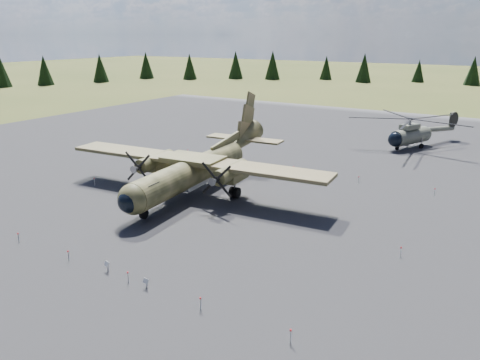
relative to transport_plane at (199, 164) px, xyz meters
The scene contains 8 objects.
ground 8.13m from the transport_plane, 40.32° to the right, with size 500.00×500.00×0.00m, color brown.
apron 8.21m from the transport_plane, 41.00° to the left, with size 120.00×120.00×0.04m, color #59585D.
transport_plane is the anchor object (origin of this frame).
helicopter_near 35.19m from the transport_plane, 65.49° to the left, with size 22.93×22.93×4.44m.
info_placard_left 18.98m from the transport_plane, 73.30° to the right, with size 0.52×0.32×0.77m.
info_placard_right 20.66m from the transport_plane, 63.08° to the right, with size 0.47×0.24×0.71m.
barrier_fence 7.69m from the transport_plane, 43.11° to the right, with size 33.12×29.62×0.85m.
treeline 8.68m from the transport_plane, 23.61° to the right, with size 288.74×288.74×10.97m.
Camera 1 is at (23.04, -33.15, 15.90)m, focal length 35.00 mm.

